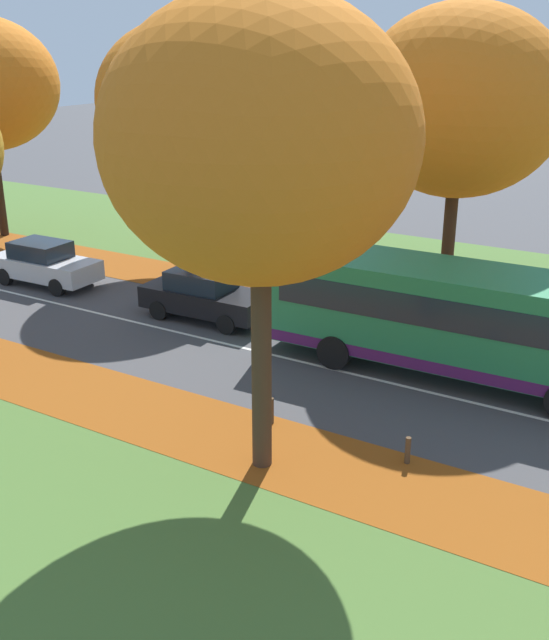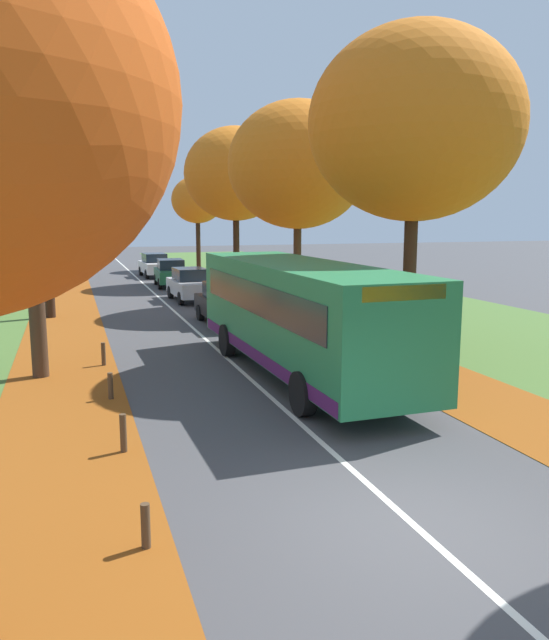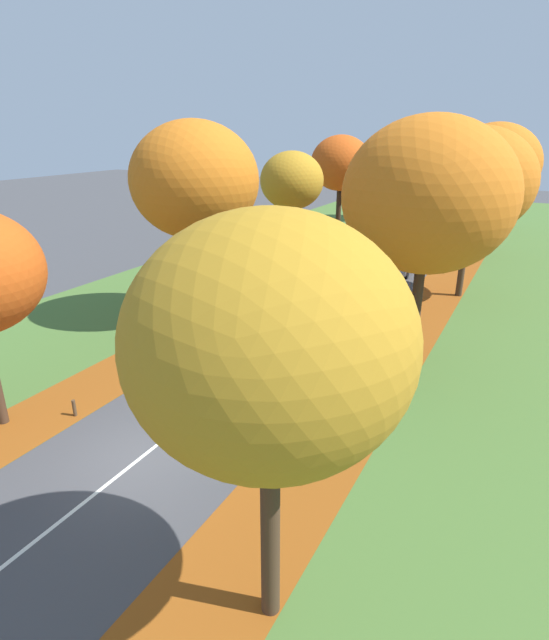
# 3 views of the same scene
# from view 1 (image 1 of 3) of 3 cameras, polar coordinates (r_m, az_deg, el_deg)

# --- Properties ---
(leaf_litter_left) EXTENTS (2.80, 60.00, 0.00)m
(leaf_litter_left) POSITION_cam_1_polar(r_m,az_deg,el_deg) (18.89, -10.10, -6.74)
(leaf_litter_left) COLOR #8C4714
(leaf_litter_left) RESTS_ON grass_verge_left
(grass_verge_right) EXTENTS (12.00, 90.00, 0.01)m
(grass_verge_right) POSITION_cam_1_polar(r_m,az_deg,el_deg) (32.60, -2.39, 5.39)
(grass_verge_right) COLOR #476B2D
(grass_verge_right) RESTS_ON ground
(leaf_litter_right) EXTENTS (2.80, 60.00, 0.00)m
(leaf_litter_right) POSITION_cam_1_polar(r_m,az_deg,el_deg) (25.90, 3.18, 1.28)
(leaf_litter_right) COLOR #8C4714
(leaf_litter_right) RESTS_ON grass_verge_right
(road_centre_line) EXTENTS (0.12, 80.00, 0.01)m
(road_centre_line) POSITION_cam_1_polar(r_m,az_deg,el_deg) (25.77, -13.64, 0.59)
(road_centre_line) COLOR silver
(road_centre_line) RESTS_ON ground
(tree_left_near) EXTENTS (5.98, 5.98, 9.56)m
(tree_left_near) POSITION_cam_1_polar(r_m,az_deg,el_deg) (14.12, -1.11, 13.54)
(tree_left_near) COLOR #422D1E
(tree_left_near) RESTS_ON ground
(tree_right_near) EXTENTS (6.29, 6.29, 9.67)m
(tree_right_near) POSITION_cam_1_polar(r_m,az_deg,el_deg) (23.74, 13.97, 15.82)
(tree_right_near) COLOR #382619
(tree_right_near) RESTS_ON ground
(tree_right_mid) EXTENTS (6.37, 6.37, 9.32)m
(tree_right_mid) POSITION_cam_1_polar(r_m,az_deg,el_deg) (28.88, -6.99, 16.27)
(tree_right_mid) COLOR #422D1E
(tree_right_mid) RESTS_ON ground
(bollard_fourth) EXTENTS (0.12, 0.12, 0.63)m
(bollard_fourth) POSITION_cam_1_polar(r_m,az_deg,el_deg) (16.55, 10.12, -9.76)
(bollard_fourth) COLOR #4C3823
(bollard_fourth) RESTS_ON ground
(bollard_fifth) EXTENTS (0.12, 0.12, 0.66)m
(bollard_fifth) POSITION_cam_1_polar(r_m,az_deg,el_deg) (17.85, -0.24, -6.94)
(bollard_fifth) COLOR #4C3823
(bollard_fifth) RESTS_ON ground
(bus) EXTENTS (2.83, 10.45, 2.98)m
(bus) POSITION_cam_1_polar(r_m,az_deg,el_deg) (20.42, 13.45, 0.33)
(bus) COLOR #237A47
(bus) RESTS_ON ground
(car_black_lead) EXTENTS (1.88, 4.25, 1.62)m
(car_black_lead) POSITION_cam_1_polar(r_m,az_deg,el_deg) (24.31, -5.36, 1.91)
(car_black_lead) COLOR black
(car_black_lead) RESTS_ON ground
(car_silver_following) EXTENTS (1.89, 4.25, 1.62)m
(car_silver_following) POSITION_cam_1_polar(r_m,az_deg,el_deg) (28.95, -17.14, 4.15)
(car_silver_following) COLOR #B7BABF
(car_silver_following) RESTS_ON ground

